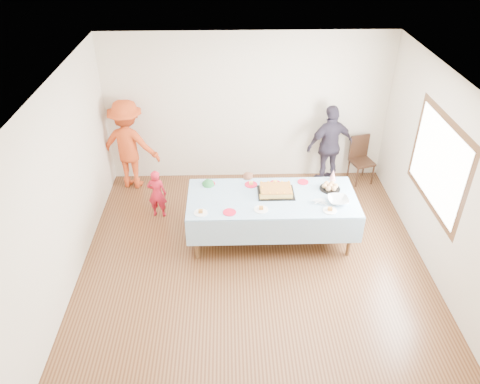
# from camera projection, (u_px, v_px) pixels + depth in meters

# --- Properties ---
(ground) EXTENTS (5.00, 5.00, 0.00)m
(ground) POSITION_uv_depth(u_px,v_px,m) (254.00, 261.00, 6.88)
(ground) COLOR #472714
(ground) RESTS_ON ground
(room_walls) EXTENTS (5.04, 5.04, 2.72)m
(room_walls) POSITION_uv_depth(u_px,v_px,m) (260.00, 155.00, 5.92)
(room_walls) COLOR beige
(room_walls) RESTS_ON ground
(party_table) EXTENTS (2.50, 1.10, 0.78)m
(party_table) POSITION_uv_depth(u_px,v_px,m) (272.00, 200.00, 6.94)
(party_table) COLOR #50381B
(party_table) RESTS_ON ground
(birthday_cake) EXTENTS (0.54, 0.42, 0.10)m
(birthday_cake) POSITION_uv_depth(u_px,v_px,m) (276.00, 191.00, 6.97)
(birthday_cake) COLOR black
(birthday_cake) RESTS_ON party_table
(rolls_tray) EXTENTS (0.32, 0.32, 0.09)m
(rolls_tray) POSITION_uv_depth(u_px,v_px,m) (330.00, 187.00, 7.07)
(rolls_tray) COLOR black
(rolls_tray) RESTS_ON party_table
(punch_bowl) EXTENTS (0.31, 0.31, 0.08)m
(punch_bowl) POSITION_uv_depth(u_px,v_px,m) (338.00, 200.00, 6.77)
(punch_bowl) COLOR silver
(punch_bowl) RESTS_ON party_table
(party_hat) EXTENTS (0.11, 0.11, 0.18)m
(party_hat) POSITION_uv_depth(u_px,v_px,m) (333.00, 175.00, 7.27)
(party_hat) COLOR white
(party_hat) RESTS_ON party_table
(fork_pile) EXTENTS (0.24, 0.18, 0.07)m
(fork_pile) POSITION_uv_depth(u_px,v_px,m) (320.00, 201.00, 6.76)
(fork_pile) COLOR white
(fork_pile) RESTS_ON party_table
(plate_red_far_a) EXTENTS (0.18, 0.18, 0.01)m
(plate_red_far_a) POSITION_uv_depth(u_px,v_px,m) (209.00, 184.00, 7.21)
(plate_red_far_a) COLOR red
(plate_red_far_a) RESTS_ON party_table
(plate_red_far_b) EXTENTS (0.20, 0.20, 0.01)m
(plate_red_far_b) POSITION_uv_depth(u_px,v_px,m) (251.00, 185.00, 7.19)
(plate_red_far_b) COLOR red
(plate_red_far_b) RESTS_ON party_table
(plate_red_far_c) EXTENTS (0.18, 0.18, 0.01)m
(plate_red_far_c) POSITION_uv_depth(u_px,v_px,m) (275.00, 183.00, 7.22)
(plate_red_far_c) COLOR red
(plate_red_far_c) RESTS_ON party_table
(plate_red_far_d) EXTENTS (0.17, 0.17, 0.01)m
(plate_red_far_d) POSITION_uv_depth(u_px,v_px,m) (303.00, 182.00, 7.25)
(plate_red_far_d) COLOR red
(plate_red_far_d) RESTS_ON party_table
(plate_red_near) EXTENTS (0.19, 0.19, 0.01)m
(plate_red_near) POSITION_uv_depth(u_px,v_px,m) (229.00, 212.00, 6.57)
(plate_red_near) COLOR red
(plate_red_near) RESTS_ON party_table
(plate_white_left) EXTENTS (0.20, 0.20, 0.01)m
(plate_white_left) POSITION_uv_depth(u_px,v_px,m) (201.00, 213.00, 6.56)
(plate_white_left) COLOR white
(plate_white_left) RESTS_ON party_table
(plate_white_mid) EXTENTS (0.21, 0.21, 0.01)m
(plate_white_mid) POSITION_uv_depth(u_px,v_px,m) (261.00, 209.00, 6.63)
(plate_white_mid) COLOR white
(plate_white_mid) RESTS_ON party_table
(plate_white_right) EXTENTS (0.20, 0.20, 0.01)m
(plate_white_right) POSITION_uv_depth(u_px,v_px,m) (330.00, 211.00, 6.61)
(plate_white_right) COLOR white
(plate_white_right) RESTS_ON party_table
(dining_chair) EXTENTS (0.46, 0.46, 0.87)m
(dining_chair) POSITION_uv_depth(u_px,v_px,m) (361.00, 156.00, 8.58)
(dining_chair) COLOR black
(dining_chair) RESTS_ON ground
(toddler_left) EXTENTS (0.33, 0.24, 0.86)m
(toddler_left) POSITION_uv_depth(u_px,v_px,m) (157.00, 194.00, 7.63)
(toddler_left) COLOR red
(toddler_left) RESTS_ON ground
(toddler_mid) EXTENTS (0.48, 0.39, 0.85)m
(toddler_mid) POSITION_uv_depth(u_px,v_px,m) (209.00, 204.00, 7.39)
(toddler_mid) COLOR #267237
(toddler_mid) RESTS_ON ground
(toddler_right) EXTENTS (0.42, 0.33, 0.86)m
(toddler_right) POSITION_uv_depth(u_px,v_px,m) (246.00, 196.00, 7.58)
(toddler_right) COLOR tan
(toddler_right) RESTS_ON ground
(adult_left) EXTENTS (1.17, 0.82, 1.65)m
(adult_left) POSITION_uv_depth(u_px,v_px,m) (129.00, 145.00, 8.23)
(adult_left) COLOR #B83D17
(adult_left) RESTS_ON ground
(adult_right) EXTENTS (0.96, 0.62, 1.51)m
(adult_right) POSITION_uv_depth(u_px,v_px,m) (330.00, 145.00, 8.35)
(adult_right) COLOR #312B3B
(adult_right) RESTS_ON ground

